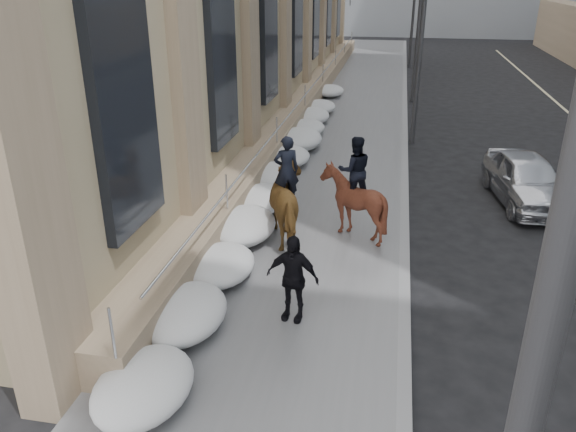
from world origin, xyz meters
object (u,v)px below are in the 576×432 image
(pedestrian, at_px, (292,278))
(car_silver, at_px, (526,179))
(mounted_horse_right, at_px, (353,196))
(mounted_horse_left, at_px, (291,201))

(pedestrian, height_order, car_silver, pedestrian)
(mounted_horse_right, xyz_separation_m, car_silver, (4.83, 3.44, -0.43))
(mounted_horse_left, distance_m, car_silver, 7.48)
(mounted_horse_right, xyz_separation_m, pedestrian, (-0.80, -4.03, -0.16))
(mounted_horse_left, relative_size, pedestrian, 1.48)
(pedestrian, bearing_deg, mounted_horse_left, 109.19)
(mounted_horse_left, relative_size, car_silver, 0.61)
(pedestrian, xyz_separation_m, car_silver, (5.63, 7.47, -0.27))
(mounted_horse_left, xyz_separation_m, car_silver, (6.30, 4.01, -0.42))
(mounted_horse_left, xyz_separation_m, pedestrian, (0.67, -3.46, -0.15))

